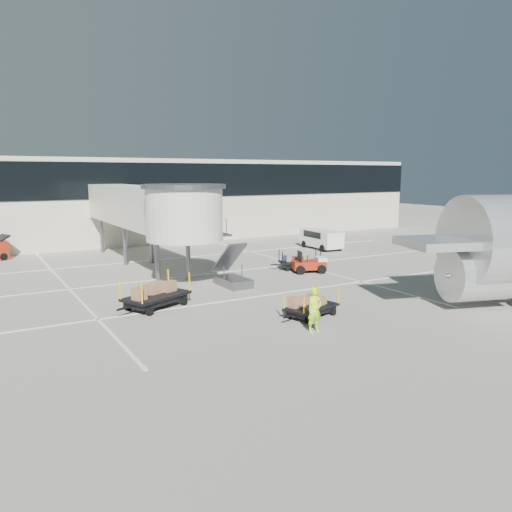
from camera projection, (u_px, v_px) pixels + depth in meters
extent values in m
plane|color=#B3ACA0|center=(301.00, 301.00, 26.17)|extent=(140.00, 140.00, 0.00)
cube|color=white|center=(280.00, 293.00, 27.88)|extent=(40.00, 0.15, 0.02)
cube|color=white|center=(224.00, 272.00, 33.83)|extent=(40.00, 0.15, 0.02)
cube|color=white|center=(184.00, 257.00, 39.79)|extent=(40.00, 0.15, 0.02)
cube|color=white|center=(289.00, 262.00, 37.68)|extent=(0.15, 30.00, 0.02)
cube|color=white|center=(66.00, 286.00, 29.70)|extent=(0.15, 30.00, 0.02)
cube|color=beige|center=(131.00, 199.00, 51.06)|extent=(64.00, 12.00, 8.00)
cube|color=black|center=(150.00, 180.00, 45.58)|extent=(64.00, 0.12, 3.20)
cube|color=silver|center=(137.00, 206.00, 36.24)|extent=(3.00, 18.00, 2.80)
cylinder|color=silver|center=(184.00, 214.00, 28.58)|extent=(4.40, 4.40, 3.00)
cylinder|color=slate|center=(184.00, 186.00, 28.32)|extent=(4.80, 4.80, 0.25)
cylinder|color=slate|center=(157.00, 260.00, 30.25)|extent=(0.28, 0.28, 2.90)
cylinder|color=slate|center=(188.00, 257.00, 31.25)|extent=(0.28, 0.28, 2.90)
cylinder|color=slate|center=(125.00, 246.00, 36.21)|extent=(0.28, 0.28, 2.90)
cylinder|color=slate|center=(152.00, 244.00, 37.21)|extent=(0.28, 0.28, 2.90)
cylinder|color=slate|center=(102.00, 235.00, 42.17)|extent=(0.28, 0.28, 2.90)
cylinder|color=slate|center=(125.00, 234.00, 43.17)|extent=(0.28, 0.28, 2.90)
cube|color=slate|center=(233.00, 282.00, 29.69)|extent=(1.40, 2.60, 0.50)
cube|color=slate|center=(228.00, 258.00, 29.98)|extent=(1.20, 2.60, 2.06)
cube|color=slate|center=(218.00, 235.00, 30.97)|extent=(1.40, 1.20, 0.12)
cube|color=maroon|center=(309.00, 265.00, 33.68)|extent=(2.43, 1.74, 0.55)
cube|color=white|center=(321.00, 259.00, 33.77)|extent=(0.95, 1.17, 0.32)
cube|color=black|center=(300.00, 257.00, 33.47)|extent=(0.41, 0.90, 0.83)
cylinder|color=black|center=(301.00, 270.00, 33.00)|extent=(0.63, 0.41, 0.59)
cylinder|color=black|center=(296.00, 267.00, 34.16)|extent=(0.63, 0.41, 0.59)
cylinder|color=black|center=(322.00, 269.00, 33.27)|extent=(0.63, 0.41, 0.59)
cylinder|color=black|center=(317.00, 266.00, 34.43)|extent=(0.63, 0.41, 0.59)
cube|color=black|center=(299.00, 262.00, 34.83)|extent=(3.10, 2.34, 0.11)
cube|color=black|center=(299.00, 264.00, 34.85)|extent=(2.77, 2.04, 0.23)
cube|color=black|center=(275.00, 265.00, 34.61)|extent=(0.63, 0.31, 0.07)
cylinder|color=black|center=(288.00, 269.00, 34.13)|extent=(0.34, 0.24, 0.32)
cylinder|color=black|center=(284.00, 266.00, 35.36)|extent=(0.34, 0.24, 0.32)
cylinder|color=black|center=(315.00, 268.00, 34.41)|extent=(0.34, 0.24, 0.32)
cylinder|color=black|center=(311.00, 265.00, 35.64)|extent=(0.34, 0.24, 0.32)
cylinder|color=black|center=(282.00, 258.00, 33.96)|extent=(0.06, 0.06, 0.84)
cylinder|color=black|center=(279.00, 255.00, 35.18)|extent=(0.06, 0.06, 0.84)
cylinder|color=black|center=(321.00, 257.00, 34.34)|extent=(0.06, 0.06, 0.84)
cylinder|color=black|center=(316.00, 254.00, 35.56)|extent=(0.06, 0.06, 0.84)
cube|color=olive|center=(311.00, 258.00, 35.33)|extent=(0.46, 0.47, 0.34)
cube|color=maroon|center=(295.00, 259.00, 35.03)|extent=(0.50, 0.46, 0.25)
cube|color=maroon|center=(304.00, 259.00, 34.54)|extent=(0.56, 0.51, 0.34)
cube|color=#161E45|center=(308.00, 259.00, 34.49)|extent=(0.48, 0.43, 0.35)
cube|color=#161E45|center=(309.00, 259.00, 34.48)|extent=(0.41, 0.35, 0.38)
cube|color=olive|center=(295.00, 259.00, 34.73)|extent=(0.45, 0.41, 0.35)
cube|color=maroon|center=(287.00, 259.00, 34.63)|extent=(0.58, 0.51, 0.40)
cube|color=#57565C|center=(288.00, 258.00, 35.07)|extent=(0.54, 0.40, 0.30)
cube|color=black|center=(311.00, 307.00, 23.24)|extent=(2.88, 1.93, 0.11)
cube|color=black|center=(311.00, 310.00, 23.27)|extent=(2.57, 1.67, 0.22)
cube|color=black|center=(288.00, 316.00, 22.13)|extent=(0.61, 0.22, 0.07)
cylinder|color=black|center=(309.00, 320.00, 22.24)|extent=(0.32, 0.19, 0.30)
cylinder|color=black|center=(289.00, 315.00, 23.07)|extent=(0.32, 0.19, 0.30)
cylinder|color=black|center=(333.00, 312.00, 23.52)|extent=(0.32, 0.19, 0.30)
cylinder|color=black|center=(314.00, 308.00, 24.35)|extent=(0.32, 0.19, 0.30)
cylinder|color=yellow|center=(304.00, 306.00, 21.88)|extent=(0.06, 0.06, 0.79)
cylinder|color=yellow|center=(284.00, 301.00, 22.71)|extent=(0.06, 0.06, 0.79)
cylinder|color=yellow|center=(338.00, 296.00, 23.64)|extent=(0.06, 0.06, 0.79)
cylinder|color=yellow|center=(318.00, 292.00, 24.47)|extent=(0.06, 0.06, 0.79)
cube|color=#9B6D4B|center=(317.00, 305.00, 22.82)|extent=(0.61, 0.48, 0.31)
cube|color=#9B6D4B|center=(326.00, 301.00, 23.50)|extent=(0.49, 0.45, 0.33)
cube|color=#9B6D4B|center=(312.00, 300.00, 23.51)|extent=(0.56, 0.46, 0.43)
cube|color=#9B6D4B|center=(307.00, 302.00, 23.03)|extent=(0.45, 0.42, 0.47)
cube|color=#9B6D4B|center=(306.00, 305.00, 22.79)|extent=(0.49, 0.41, 0.33)
cube|color=#9B6D4B|center=(313.00, 304.00, 22.79)|extent=(0.46, 0.44, 0.38)
cube|color=#9B6D4B|center=(315.00, 300.00, 23.37)|extent=(0.56, 0.54, 0.45)
cube|color=#9B6D4B|center=(307.00, 299.00, 23.61)|extent=(0.52, 0.45, 0.42)
cube|color=black|center=(156.00, 296.00, 24.76)|extent=(3.74, 2.92, 0.13)
cube|color=black|center=(157.00, 300.00, 24.79)|extent=(3.33, 2.55, 0.28)
cube|color=black|center=(124.00, 308.00, 23.12)|extent=(0.75, 0.41, 0.09)
cylinder|color=black|center=(150.00, 312.00, 23.46)|extent=(0.41, 0.30, 0.38)
cylinder|color=black|center=(128.00, 307.00, 24.31)|extent=(0.41, 0.30, 0.38)
cylinder|color=black|center=(184.00, 302.00, 25.35)|extent=(0.41, 0.30, 0.38)
cylinder|color=black|center=(163.00, 297.00, 26.20)|extent=(0.41, 0.30, 0.38)
cylinder|color=yellow|center=(142.00, 295.00, 22.95)|extent=(0.08, 0.08, 1.00)
cylinder|color=yellow|center=(120.00, 290.00, 23.81)|extent=(0.08, 0.08, 1.00)
cylinder|color=yellow|center=(189.00, 282.00, 25.55)|extent=(0.08, 0.08, 1.00)
cylinder|color=yellow|center=(168.00, 279.00, 26.40)|extent=(0.08, 0.08, 1.00)
cube|color=#9B6D4B|center=(160.00, 286.00, 25.47)|extent=(0.80, 0.78, 0.54)
cube|color=#9B6D4B|center=(143.00, 291.00, 24.63)|extent=(0.87, 0.83, 0.40)
cube|color=#9B6D4B|center=(157.00, 288.00, 24.99)|extent=(0.73, 0.64, 0.53)
cube|color=#9B6D4B|center=(167.00, 288.00, 25.12)|extent=(0.77, 0.64, 0.49)
cube|color=#9B6D4B|center=(144.00, 295.00, 23.73)|extent=(0.64, 0.59, 0.46)
imported|color=#B5FC1A|center=(315.00, 309.00, 20.97)|extent=(0.72, 0.49, 1.94)
cube|color=white|center=(321.00, 238.00, 44.14)|extent=(2.02, 4.46, 1.41)
cube|color=white|center=(309.00, 239.00, 45.90)|extent=(1.71, 0.59, 0.82)
cube|color=black|center=(320.00, 234.00, 44.24)|extent=(1.94, 2.83, 0.56)
cylinder|color=black|center=(323.00, 248.00, 42.58)|extent=(0.25, 0.63, 0.62)
cylinder|color=black|center=(339.00, 247.00, 43.35)|extent=(0.25, 0.63, 0.62)
cylinder|color=black|center=(304.00, 244.00, 45.13)|extent=(0.25, 0.63, 0.62)
cylinder|color=black|center=(320.00, 243.00, 45.91)|extent=(0.25, 0.63, 0.62)
cube|color=black|center=(1.00, 238.00, 38.75)|extent=(1.40, 1.62, 0.52)
cylinder|color=black|center=(3.00, 257.00, 38.34)|extent=(0.63, 0.45, 0.59)
cube|color=silver|center=(512.00, 240.00, 24.50)|extent=(11.67, 6.47, 0.39)
cylinder|color=silver|center=(480.00, 274.00, 24.41)|extent=(4.01, 3.50, 2.59)
cube|color=silver|center=(481.00, 254.00, 24.24)|extent=(0.94, 0.55, 1.24)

